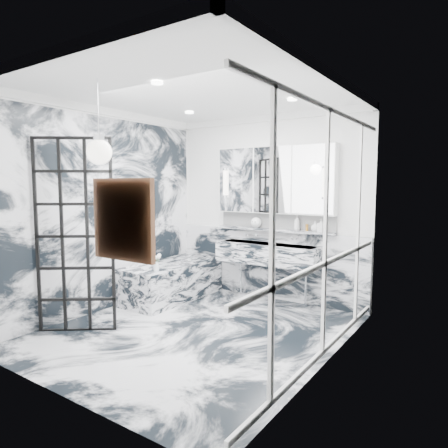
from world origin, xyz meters
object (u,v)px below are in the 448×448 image
Objects in this scene: crittall_door at (75,236)px; mirror_cabinet at (274,180)px; bathtub at (172,280)px; trough_sink at (268,254)px.

mirror_cabinet is (1.34, 2.51, 0.67)m from crittall_door.
bathtub is (0.01, 1.68, -0.87)m from crittall_door.
bathtub is at bearing -147.94° from mirror_cabinet.
mirror_cabinet is at bearing 90.00° from trough_sink.
mirror_cabinet is (-0.00, 0.17, 1.09)m from trough_sink.
crittall_door is 1.43× the size of trough_sink.
trough_sink is at bearing 23.20° from crittall_door.
mirror_cabinet is at bearing 32.06° from bathtub.
crittall_door is 1.89m from bathtub.
mirror_cabinet reaches higher than crittall_door.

